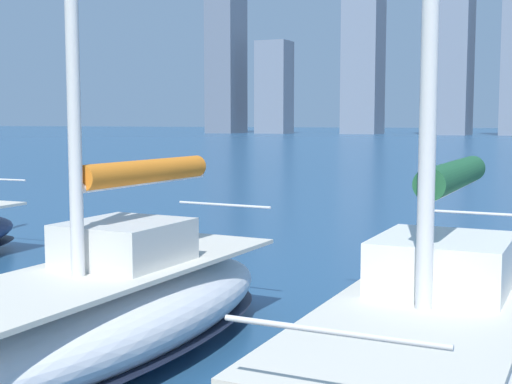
% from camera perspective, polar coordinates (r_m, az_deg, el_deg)
% --- Properties ---
extents(sailboat_forest, '(2.34, 6.86, 11.71)m').
position_cam_1_polar(sailboat_forest, '(7.68, 14.03, -11.88)').
color(sailboat_forest, white).
rests_on(sailboat_forest, ground).
extents(sailboat_orange, '(2.53, 6.85, 11.48)m').
position_cam_1_polar(sailboat_orange, '(9.35, -11.80, -8.87)').
color(sailboat_orange, white).
rests_on(sailboat_orange, ground).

